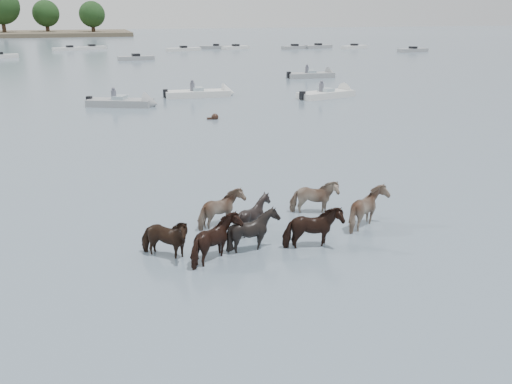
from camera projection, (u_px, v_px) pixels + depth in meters
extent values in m
plane|color=#4A5A6A|center=(178.00, 243.00, 15.58)|extent=(400.00, 400.00, 0.00)
imported|color=black|center=(164.00, 241.00, 14.52)|extent=(1.70, 1.50, 1.33)
imported|color=tan|center=(222.00, 212.00, 16.64)|extent=(1.68, 1.71, 1.31)
imported|color=black|center=(254.00, 217.00, 16.21)|extent=(1.32, 1.21, 1.31)
imported|color=#8A745D|center=(314.00, 199.00, 17.75)|extent=(1.68, 1.07, 1.31)
imported|color=black|center=(218.00, 243.00, 14.31)|extent=(1.65, 1.75, 1.39)
imported|color=black|center=(254.00, 232.00, 15.02)|extent=(1.65, 1.63, 1.37)
imported|color=black|center=(313.00, 231.00, 15.12)|extent=(1.68, 0.84, 1.38)
imported|color=#846959|center=(370.00, 211.00, 16.54)|extent=(1.73, 1.81, 1.42)
sphere|color=black|center=(215.00, 117.00, 33.44)|extent=(0.44, 0.44, 0.44)
cube|color=black|center=(211.00, 119.00, 33.41)|extent=(0.50, 0.22, 0.18)
cube|color=gray|center=(120.00, 103.00, 37.98)|extent=(4.71, 3.19, 0.55)
cone|color=gray|center=(151.00, 104.00, 37.76)|extent=(1.45, 1.82, 1.60)
cube|color=#99ADB7|center=(120.00, 98.00, 37.87)|extent=(1.17, 1.34, 0.35)
cube|color=black|center=(89.00, 101.00, 38.15)|extent=(0.46, 0.46, 0.60)
cylinder|color=#595966|center=(114.00, 95.00, 37.70)|extent=(0.36, 0.36, 0.70)
sphere|color=#595966|center=(113.00, 89.00, 37.56)|extent=(0.24, 0.24, 0.24)
cube|color=silver|center=(198.00, 94.00, 42.12)|extent=(5.01, 1.85, 0.55)
cone|color=silver|center=(229.00, 93.00, 42.68)|extent=(0.98, 1.64, 1.60)
cube|color=#99ADB7|center=(198.00, 90.00, 42.01)|extent=(0.86, 1.16, 0.35)
cube|color=black|center=(165.00, 93.00, 41.51)|extent=(0.37, 0.37, 0.60)
cylinder|color=#595966|center=(192.00, 87.00, 41.84)|extent=(0.36, 0.36, 0.70)
sphere|color=#595966|center=(192.00, 81.00, 41.70)|extent=(0.24, 0.24, 0.24)
cube|color=silver|center=(326.00, 95.00, 41.73)|extent=(4.85, 2.85, 0.55)
cone|color=silver|center=(348.00, 93.00, 42.93)|extent=(1.32, 1.79, 1.60)
cube|color=#99ADB7|center=(326.00, 90.00, 41.62)|extent=(1.09, 1.30, 0.35)
cube|color=black|center=(302.00, 95.00, 40.48)|extent=(0.44, 0.44, 0.60)
cylinder|color=#595966|center=(321.00, 88.00, 41.44)|extent=(0.36, 0.36, 0.70)
sphere|color=#595966|center=(322.00, 82.00, 41.30)|extent=(0.24, 0.24, 0.24)
cube|color=gray|center=(311.00, 76.00, 54.22)|extent=(4.60, 1.62, 0.55)
cone|color=gray|center=(332.00, 75.00, 54.85)|extent=(0.91, 1.60, 1.60)
cube|color=#99ADB7|center=(311.00, 72.00, 54.11)|extent=(0.80, 1.12, 0.35)
cube|color=black|center=(289.00, 75.00, 53.56)|extent=(0.35, 0.35, 0.60)
cylinder|color=#595966|center=(307.00, 70.00, 53.94)|extent=(0.36, 0.36, 0.70)
sphere|color=#595966|center=(307.00, 65.00, 53.80)|extent=(0.24, 0.24, 0.24)
cube|color=silver|center=(70.00, 49.00, 91.40)|extent=(5.64, 3.00, 0.60)
cube|color=black|center=(70.00, 47.00, 91.28)|extent=(1.24, 1.24, 0.50)
cube|color=silver|center=(92.00, 48.00, 94.33)|extent=(5.00, 3.21, 0.60)
cube|color=black|center=(92.00, 46.00, 94.21)|extent=(1.31, 1.31, 0.50)
cube|color=gray|center=(136.00, 58.00, 73.66)|extent=(4.89, 2.03, 0.60)
cube|color=black|center=(136.00, 55.00, 73.54)|extent=(1.11, 1.11, 0.50)
cube|color=silver|center=(184.00, 50.00, 90.27)|extent=(5.91, 2.61, 0.60)
cube|color=black|center=(183.00, 47.00, 90.15)|extent=(1.18, 1.18, 0.50)
cube|color=gray|center=(216.00, 48.00, 95.61)|extent=(5.88, 3.21, 0.60)
cube|color=black|center=(216.00, 45.00, 95.49)|extent=(1.26, 1.26, 0.50)
cube|color=silver|center=(236.00, 48.00, 94.74)|extent=(5.19, 3.21, 0.60)
cube|color=black|center=(236.00, 46.00, 94.62)|extent=(1.29, 1.29, 0.50)
cube|color=gray|center=(295.00, 48.00, 95.26)|extent=(5.13, 2.93, 0.60)
cube|color=black|center=(295.00, 45.00, 95.15)|extent=(1.26, 1.26, 0.50)
cube|color=gray|center=(318.00, 47.00, 97.36)|extent=(5.66, 2.98, 0.60)
cube|color=black|center=(318.00, 45.00, 97.24)|extent=(1.24, 1.24, 0.50)
cube|color=silver|center=(354.00, 47.00, 96.17)|extent=(5.48, 3.41, 0.60)
cube|color=black|center=(354.00, 45.00, 96.05)|extent=(1.31, 1.31, 0.50)
cube|color=gray|center=(413.00, 50.00, 88.58)|extent=(5.42, 2.25, 0.60)
cube|color=black|center=(413.00, 48.00, 88.46)|extent=(1.13, 1.13, 0.50)
cylinder|color=#382619|center=(4.00, 28.00, 143.25)|extent=(1.00, 1.00, 4.18)
sphere|color=black|center=(1.00, 6.00, 141.53)|extent=(9.28, 9.28, 9.28)
cylinder|color=#382619|center=(48.00, 29.00, 148.85)|extent=(1.00, 1.00, 3.16)
sphere|color=black|center=(46.00, 13.00, 147.55)|extent=(7.02, 7.02, 7.02)
cylinder|color=#382619|center=(93.00, 30.00, 146.92)|extent=(1.00, 1.00, 3.04)
sphere|color=black|center=(92.00, 14.00, 145.67)|extent=(6.76, 6.76, 6.76)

